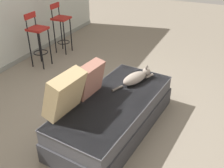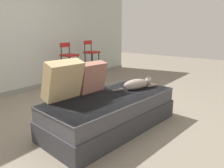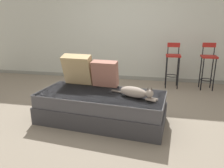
# 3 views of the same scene
# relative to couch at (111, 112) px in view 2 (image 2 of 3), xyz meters

# --- Properties ---
(ground_plane) EXTENTS (16.00, 16.00, 0.00)m
(ground_plane) POSITION_rel_couch_xyz_m (0.00, 0.40, -0.23)
(ground_plane) COLOR slate
(ground_plane) RESTS_ON ground
(wall_back_panel) EXTENTS (8.00, 0.10, 2.60)m
(wall_back_panel) POSITION_rel_couch_xyz_m (0.00, 2.65, 1.07)
(wall_back_panel) COLOR #B7BCB2
(wall_back_panel) RESTS_ON ground
(wall_baseboard_trim) EXTENTS (8.00, 0.02, 0.09)m
(wall_baseboard_trim) POSITION_rel_couch_xyz_m (0.00, 2.60, -0.19)
(wall_baseboard_trim) COLOR gray
(wall_baseboard_trim) RESTS_ON ground
(couch) EXTENTS (1.99, 1.05, 0.46)m
(couch) POSITION_rel_couch_xyz_m (0.00, 0.00, 0.00)
(couch) COLOR #353539
(couch) RESTS_ON ground
(throw_pillow_corner) EXTENTS (0.52, 0.36, 0.52)m
(throw_pillow_corner) POSITION_rel_couch_xyz_m (-0.49, 0.38, 0.49)
(throw_pillow_corner) COLOR tan
(throw_pillow_corner) RESTS_ON couch
(throw_pillow_middle) EXTENTS (0.44, 0.27, 0.43)m
(throw_pillow_middle) POSITION_rel_couch_xyz_m (-0.01, 0.33, 0.44)
(throw_pillow_middle) COLOR #936051
(throw_pillow_middle) RESTS_ON couch
(cat) EXTENTS (0.70, 0.37, 0.19)m
(cat) POSITION_rel_couch_xyz_m (0.53, -0.09, 0.30)
(cat) COLOR gray
(cat) RESTS_ON couch
(bar_stool_near_window) EXTENTS (0.32, 0.32, 1.02)m
(bar_stool_near_window) POSITION_rel_couch_xyz_m (1.16, 2.10, 0.38)
(bar_stool_near_window) COLOR black
(bar_stool_near_window) RESTS_ON ground
(bar_stool_by_doorway) EXTENTS (0.32, 0.32, 1.03)m
(bar_stool_by_doorway) POSITION_rel_couch_xyz_m (1.92, 2.10, 0.38)
(bar_stool_by_doorway) COLOR black
(bar_stool_by_doorway) RESTS_ON ground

